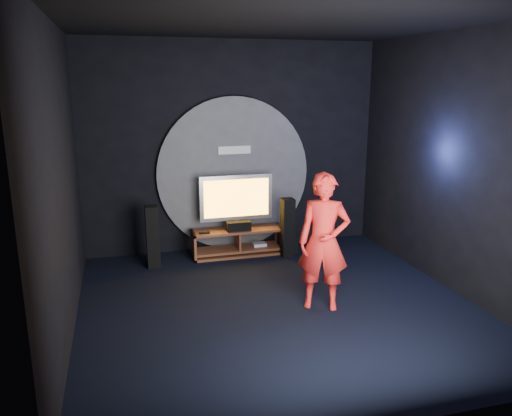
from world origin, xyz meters
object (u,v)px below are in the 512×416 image
Objects in this scene: media_console at (238,243)px; player at (324,242)px; tv at (236,199)px; tower_speaker_right at (287,228)px; tower_speaker_left at (153,237)px; subwoofer at (288,243)px.

player reaches higher than media_console.
tv reaches higher than media_console.
player reaches higher than tower_speaker_right.
tv is 1.24× the size of tower_speaker_right.
tower_speaker_right is at bearing 109.08° from player.
media_console is 1.55× the size of tower_speaker_left.
player is (0.58, -2.23, 0.68)m from media_console.
tower_speaker_left is (-1.40, -0.20, 0.30)m from media_console.
subwoofer is at bearing -7.28° from media_console.
subwoofer is (2.25, 0.09, -0.33)m from tower_speaker_left.
media_console is 0.88m from tower_speaker_right.
tower_speaker_left is at bearing -171.87° from media_console.
tower_speaker_right is 0.39m from subwoofer.
tower_speaker_left reaches higher than subwoofer.
tv is 0.70× the size of player.
tower_speaker_left is at bearing 177.75° from tower_speaker_right.
media_console is at bearing 159.70° from tower_speaker_right.
player is at bearing -95.72° from tower_speaker_right.
tower_speaker_right reaches higher than subwoofer.
tower_speaker_right is 2.00m from player.
player is (-0.20, -1.95, 0.38)m from tower_speaker_right.
player is at bearing -75.49° from media_console.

